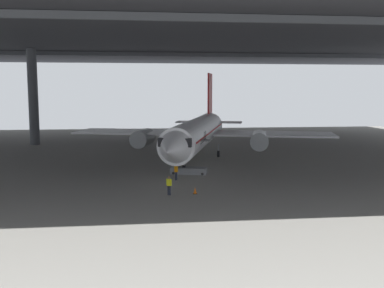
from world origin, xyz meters
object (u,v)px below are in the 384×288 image
traffic_cone_orange (195,191)px  boarding_stairs (189,167)px  airplane_main (198,133)px  crew_worker_by_stairs (176,171)px  crew_worker_near_nose (169,184)px

traffic_cone_orange → boarding_stairs: bearing=86.7°
airplane_main → boarding_stairs: bearing=-102.4°
crew_worker_by_stairs → boarding_stairs: bearing=62.5°
airplane_main → crew_worker_near_nose: bearing=-104.4°
crew_worker_by_stairs → crew_worker_near_nose: bearing=-100.0°
airplane_main → boarding_stairs: 10.87m
traffic_cone_orange → airplane_main: bearing=81.9°
boarding_stairs → crew_worker_near_nose: bearing=-106.4°
airplane_main → crew_worker_by_stairs: airplane_main is taller
boarding_stairs → airplane_main: bearing=77.6°
crew_worker_by_stairs → traffic_cone_orange: bearing=-79.2°
crew_worker_near_nose → traffic_cone_orange: 2.42m
crew_worker_near_nose → traffic_cone_orange: (2.32, 0.19, -0.66)m
crew_worker_by_stairs → traffic_cone_orange: size_ratio=2.82×
airplane_main → traffic_cone_orange: bearing=-98.1°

